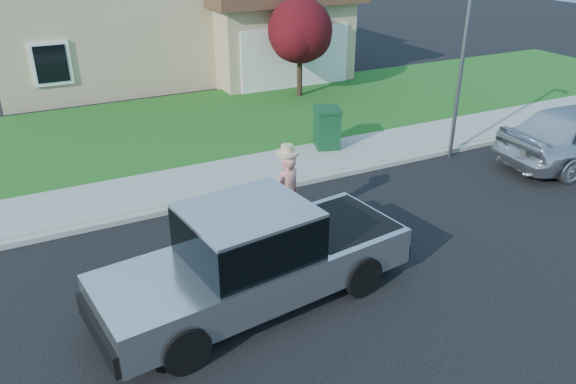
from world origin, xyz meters
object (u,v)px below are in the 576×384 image
object	(u,v)px
ornamental_tree	(301,34)
trash_bin	(327,127)
street_lamp	(464,62)
pickup_truck	(255,258)
woman	(287,193)

from	to	relation	value
ornamental_tree	trash_bin	bearing A→B (deg)	-110.25
trash_bin	street_lamp	xyz separation A→B (m)	(2.90, -1.97, 1.94)
pickup_truck	trash_bin	world-z (taller)	pickup_truck
pickup_truck	trash_bin	size ratio (longest dim) A/B	4.99
street_lamp	woman	bearing A→B (deg)	176.62
pickup_truck	street_lamp	size ratio (longest dim) A/B	1.22
woman	ornamental_tree	distance (m)	10.38
woman	ornamental_tree	xyz separation A→B (m)	(5.07, 8.95, 1.42)
trash_bin	street_lamp	bearing A→B (deg)	-16.47
trash_bin	street_lamp	size ratio (longest dim) A/B	0.24
ornamental_tree	trash_bin	distance (m)	5.83
pickup_truck	ornamental_tree	world-z (taller)	ornamental_tree
ornamental_tree	street_lamp	world-z (taller)	street_lamp
woman	ornamental_tree	world-z (taller)	ornamental_tree
woman	ornamental_tree	size ratio (longest dim) A/B	0.56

